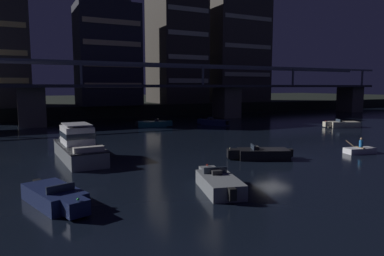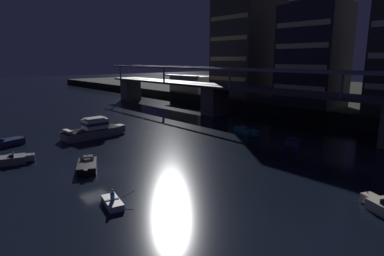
{
  "view_description": "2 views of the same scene",
  "coord_description": "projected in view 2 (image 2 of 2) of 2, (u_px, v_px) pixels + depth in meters",
  "views": [
    {
      "loc": [
        -18.36,
        -21.98,
        5.73
      ],
      "look_at": [
        -0.47,
        13.63,
        0.97
      ],
      "focal_mm": 32.73,
      "sensor_mm": 36.0,
      "label": 1
    },
    {
      "loc": [
        28.9,
        -12.2,
        10.89
      ],
      "look_at": [
        -0.33,
        13.06,
        2.62
      ],
      "focal_mm": 29.96,
      "sensor_mm": 36.0,
      "label": 2
    }
  ],
  "objects": [
    {
      "name": "tower_west_low",
      "position": [
        248.0,
        49.0,
        76.11
      ],
      "size": [
        11.85,
        13.94,
        22.87
      ],
      "color": "#423D38",
      "rests_on": "far_riverbank"
    },
    {
      "name": "speedboat_far_left",
      "position": [
        5.0,
        143.0,
        41.09
      ],
      "size": [
        2.85,
        5.16,
        1.16
      ],
      "color": "#19234C",
      "rests_on": "ground"
    },
    {
      "name": "river_bridge",
      "position": [
        287.0,
        101.0,
        51.67
      ],
      "size": [
        104.82,
        6.4,
        9.38
      ],
      "color": "#605B51",
      "rests_on": "ground"
    },
    {
      "name": "ground_plane",
      "position": [
        94.0,
        173.0,
        31.46
      ],
      "size": [
        400.0,
        400.0,
        0.0
      ],
      "primitive_type": "plane",
      "color": "black"
    },
    {
      "name": "waterfront_pavilion",
      "position": [
        191.0,
        84.0,
        87.01
      ],
      "size": [
        12.4,
        7.4,
        4.7
      ],
      "color": "#B2AD9E",
      "rests_on": "far_riverbank"
    },
    {
      "name": "speedboat_near_right",
      "position": [
        87.0,
        166.0,
        32.26
      ],
      "size": [
        4.97,
        3.34,
        1.16
      ],
      "color": "black",
      "rests_on": "ground"
    },
    {
      "name": "speedboat_far_center",
      "position": [
        292.0,
        145.0,
        40.18
      ],
      "size": [
        3.52,
        4.89,
        1.16
      ],
      "color": "#19234C",
      "rests_on": "ground"
    },
    {
      "name": "speedboat_mid_left",
      "position": [
        247.0,
        131.0,
        47.89
      ],
      "size": [
        5.19,
        2.74,
        1.16
      ],
      "color": "#196066",
      "rests_on": "ground"
    },
    {
      "name": "speedboat_mid_center",
      "position": [
        7.0,
        160.0,
        34.02
      ],
      "size": [
        2.72,
        5.19,
        1.16
      ],
      "color": "gray",
      "rests_on": "ground"
    },
    {
      "name": "dinghy_with_paddler",
      "position": [
        112.0,
        202.0,
        24.32
      ],
      "size": [
        2.77,
        2.58,
        1.36
      ],
      "color": "silver",
      "rests_on": "ground"
    },
    {
      "name": "tower_west_tall",
      "position": [
        313.0,
        56.0,
        59.58
      ],
      "size": [
        11.12,
        8.74,
        19.09
      ],
      "color": "#282833",
      "rests_on": "far_riverbank"
    },
    {
      "name": "cabin_cruiser_near_left",
      "position": [
        94.0,
        130.0,
        45.81
      ],
      "size": [
        3.02,
        9.22,
        2.79
      ],
      "color": "gray",
      "rests_on": "ground"
    }
  ]
}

